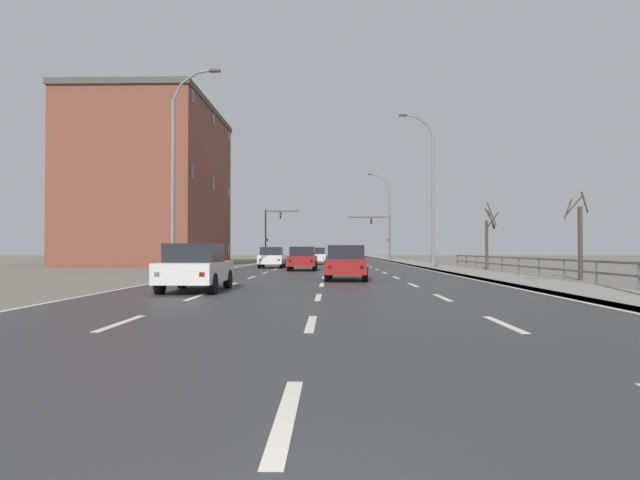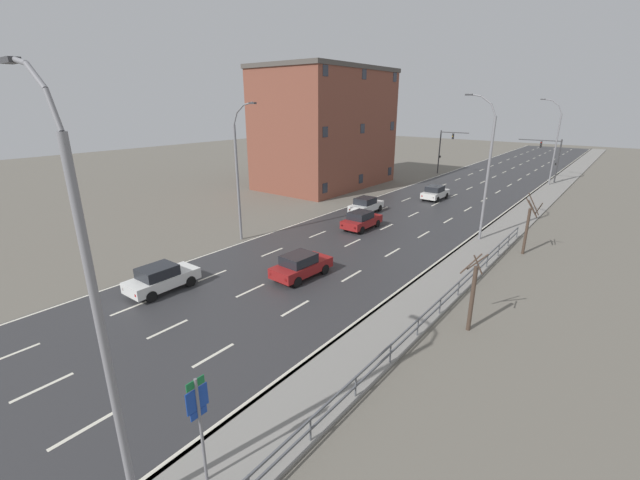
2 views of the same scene
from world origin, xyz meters
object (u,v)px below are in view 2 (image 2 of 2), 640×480
at_px(street_lamp_foreground, 98,327).
at_px(street_lamp_midground, 486,172).
at_px(traffic_signal_right, 551,154).
at_px(street_lamp_distant, 554,144).
at_px(brick_building, 326,128).
at_px(car_mid_centre, 366,205).
at_px(highway_sign, 200,418).
at_px(car_far_left, 361,220).
at_px(car_near_left, 435,193).
at_px(car_near_right, 301,265).
at_px(street_lamp_left_bank, 239,176).
at_px(traffic_signal_left, 444,146).
at_px(car_distant, 161,278).

relative_size(street_lamp_foreground, street_lamp_midground, 1.03).
distance_m(street_lamp_foreground, traffic_signal_right, 59.61).
bearing_deg(street_lamp_distant, brick_building, -142.86).
xyz_separation_m(car_mid_centre, brick_building, (-12.05, 9.26, 6.52)).
xyz_separation_m(highway_sign, car_far_left, (-9.90, 23.88, -1.50)).
bearing_deg(car_far_left, car_mid_centre, 118.02).
relative_size(car_mid_centre, car_near_left, 1.01).
height_order(car_mid_centre, brick_building, brick_building).
height_order(highway_sign, traffic_signal_right, traffic_signal_right).
relative_size(traffic_signal_right, car_far_left, 1.42).
distance_m(traffic_signal_right, car_near_left, 21.08).
bearing_deg(car_near_right, street_lamp_midground, 68.67).
distance_m(street_lamp_foreground, car_near_right, 16.58).
bearing_deg(car_mid_centre, car_near_left, 71.56).
relative_size(highway_sign, car_mid_centre, 0.87).
height_order(street_lamp_left_bank, car_near_right, street_lamp_left_bank).
bearing_deg(car_far_left, street_lamp_midground, 19.82).
bearing_deg(traffic_signal_right, car_mid_centre, -110.63).
xyz_separation_m(street_lamp_midground, car_far_left, (-8.96, -3.18, -4.63)).
relative_size(street_lamp_left_bank, highway_sign, 2.93).
xyz_separation_m(traffic_signal_left, car_distant, (3.14, -49.57, -3.37)).
relative_size(street_lamp_left_bank, car_near_left, 2.56).
relative_size(street_lamp_distant, traffic_signal_left, 1.68).
distance_m(traffic_signal_right, brick_building, 30.59).
distance_m(car_mid_centre, brick_building, 16.53).
bearing_deg(car_distant, street_lamp_left_bank, 109.43).
xyz_separation_m(traffic_signal_right, car_distant, (-10.97, -51.52, -3.08)).
relative_size(street_lamp_foreground, brick_building, 0.65).
bearing_deg(brick_building, street_lamp_distant, 37.14).
height_order(street_lamp_left_bank, car_mid_centre, street_lamp_left_bank).
bearing_deg(traffic_signal_left, brick_building, -116.43).
relative_size(street_lamp_midground, car_far_left, 2.70).
bearing_deg(street_lamp_left_bank, street_lamp_midground, 37.69).
bearing_deg(car_far_left, brick_building, 136.24).
bearing_deg(street_lamp_left_bank, street_lamp_foreground, -49.17).
relative_size(street_lamp_midground, car_near_right, 2.65).
relative_size(street_lamp_left_bank, traffic_signal_right, 1.80).
bearing_deg(street_lamp_distant, street_lamp_midground, -89.93).
height_order(street_lamp_midground, highway_sign, street_lamp_midground).
xyz_separation_m(car_mid_centre, car_distant, (-0.01, -22.40, 0.00)).
relative_size(car_near_left, car_distant, 1.00).
xyz_separation_m(street_lamp_foreground, car_far_left, (-8.99, 25.59, -4.79)).
bearing_deg(car_far_left, car_distant, -98.05).
height_order(car_near_left, car_distant, same).
relative_size(street_lamp_left_bank, car_mid_centre, 2.54).
height_order(street_lamp_midground, traffic_signal_right, street_lamp_midground).
height_order(car_mid_centre, car_far_left, same).
relative_size(traffic_signal_right, brick_building, 0.33).
bearing_deg(car_mid_centre, street_lamp_distant, 65.90).
height_order(street_lamp_left_bank, car_far_left, street_lamp_left_bank).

